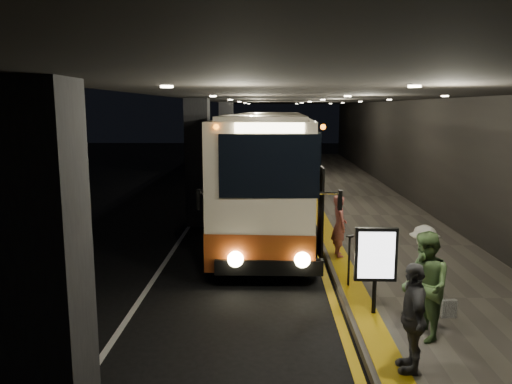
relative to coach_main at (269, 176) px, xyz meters
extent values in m
plane|color=black|center=(-0.97, -3.49, -1.81)|extent=(90.00, 90.00, 0.00)
cube|color=silver|center=(-2.77, 1.51, -1.81)|extent=(0.12, 50.00, 0.01)
cube|color=gold|center=(1.38, 1.51, -1.81)|extent=(0.18, 50.00, 0.01)
cube|color=#514C44|center=(3.78, 1.51, -1.74)|extent=(4.50, 50.00, 0.15)
cube|color=gold|center=(1.88, 1.51, -1.66)|extent=(0.50, 50.00, 0.01)
cube|color=black|center=(6.03, 1.51, 1.19)|extent=(0.10, 50.00, 6.00)
cube|color=black|center=(-2.47, -11.49, 0.39)|extent=(0.80, 0.80, 4.40)
cube|color=black|center=(-2.47, 0.51, 0.39)|extent=(0.80, 0.80, 4.40)
cube|color=black|center=(-2.47, 12.51, 0.39)|extent=(0.80, 0.80, 4.40)
cube|color=black|center=(1.53, 1.51, 2.79)|extent=(9.00, 50.00, 0.40)
cube|color=beige|center=(0.00, 0.02, 0.27)|extent=(2.91, 12.01, 3.38)
cube|color=maroon|center=(0.00, 0.02, -0.97)|extent=(2.93, 12.03, 0.89)
cube|color=black|center=(0.00, -5.97, 1.02)|extent=(2.19, 0.14, 1.39)
cube|color=black|center=(0.00, -5.89, -1.27)|extent=(2.44, 0.34, 0.35)
cylinder|color=black|center=(-1.12, -3.76, -1.32)|extent=(0.28, 0.99, 0.99)
cylinder|color=black|center=(1.12, -3.76, -1.32)|extent=(0.28, 0.99, 0.99)
cylinder|color=black|center=(-1.12, 4.00, -1.32)|extent=(0.28, 0.99, 0.99)
cylinder|color=black|center=(1.12, 4.00, -1.32)|extent=(0.28, 0.99, 0.99)
sphere|color=#FFEAA5|center=(-0.75, -5.98, -1.07)|extent=(0.36, 0.36, 0.36)
sphere|color=#FFEAA5|center=(0.75, -5.98, -1.07)|extent=(0.36, 0.36, 0.36)
cube|color=#FFF2BF|center=(0.00, -5.98, 1.85)|extent=(1.49, 0.10, 0.22)
cube|color=beige|center=(0.05, 14.52, 0.17)|extent=(2.37, 11.33, 3.21)
cube|color=maroon|center=(0.05, 14.52, -1.01)|extent=(2.39, 11.35, 0.85)
cube|color=black|center=(0.05, 8.82, 0.88)|extent=(2.08, 0.06, 1.32)
cube|color=black|center=(0.05, 8.90, -1.29)|extent=(2.31, 0.25, 0.33)
cylinder|color=black|center=(-1.01, 10.93, -1.34)|extent=(0.26, 0.94, 0.94)
cylinder|color=black|center=(1.11, 10.93, -1.34)|extent=(0.26, 0.94, 0.94)
cylinder|color=black|center=(-1.01, 18.29, -1.34)|extent=(0.26, 0.94, 0.94)
cylinder|color=black|center=(1.11, 18.29, -1.34)|extent=(0.26, 0.94, 0.94)
imported|color=#D06A61|center=(1.88, -3.70, -0.84)|extent=(0.47, 0.65, 1.66)
imported|color=#567B44|center=(2.66, -8.52, -0.73)|extent=(0.64, 0.96, 1.87)
imported|color=silver|center=(3.14, -6.85, -0.86)|extent=(0.75, 1.13, 1.60)
imported|color=#54545A|center=(2.14, -9.61, -0.82)|extent=(0.59, 1.03, 1.69)
cube|color=black|center=(3.42, -7.64, -1.49)|extent=(0.29, 0.15, 0.34)
cylinder|color=black|center=(2.03, -7.50, -1.33)|extent=(0.08, 0.08, 0.66)
cube|color=black|center=(2.03, -7.50, -0.48)|extent=(0.80, 0.10, 1.04)
cube|color=white|center=(2.03, -7.56, -0.48)|extent=(0.68, 0.02, 0.90)
cylinder|color=black|center=(1.78, -5.99, -1.09)|extent=(0.05, 0.05, 1.15)
camera|label=1|loc=(-0.02, -16.69, 2.27)|focal=35.00mm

